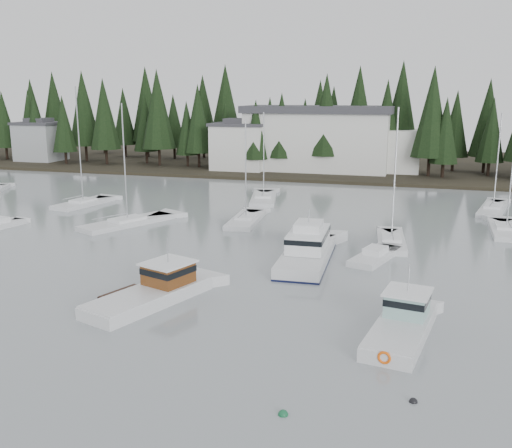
% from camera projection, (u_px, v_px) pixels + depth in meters
% --- Properties ---
extents(far_shore_land, '(240.00, 54.00, 1.00)m').
position_uv_depth(far_shore_land, '(356.00, 164.00, 111.53)').
color(far_shore_land, black).
rests_on(far_shore_land, ground).
extents(conifer_treeline, '(200.00, 22.00, 20.00)m').
position_uv_depth(conifer_treeline, '(349.00, 171.00, 101.24)').
color(conifer_treeline, black).
rests_on(conifer_treeline, ground).
extents(house_west, '(9.54, 7.42, 8.75)m').
position_uv_depth(house_west, '(240.00, 145.00, 98.61)').
color(house_west, silver).
rests_on(house_west, ground).
extents(house_far_west, '(8.48, 7.42, 8.25)m').
position_uv_depth(house_far_west, '(40.00, 140.00, 112.08)').
color(house_far_west, '#999EA0').
rests_on(house_far_west, ground).
extents(harbor_inn, '(29.50, 11.50, 10.90)m').
position_uv_depth(harbor_inn, '(330.00, 139.00, 97.35)').
color(harbor_inn, silver).
rests_on(harbor_inn, ground).
extents(lobster_boat_brown, '(6.51, 9.75, 4.57)m').
position_uv_depth(lobster_boat_brown, '(153.00, 293.00, 37.57)').
color(lobster_boat_brown, silver).
rests_on(lobster_boat_brown, ground).
extents(cabin_cruiser_center, '(4.07, 11.57, 4.91)m').
position_uv_depth(cabin_cruiser_center, '(307.00, 252.00, 46.60)').
color(cabin_cruiser_center, silver).
rests_on(cabin_cruiser_center, ground).
extents(lobster_boat_teal, '(3.99, 8.26, 4.41)m').
position_uv_depth(lobster_boat_teal, '(402.00, 327.00, 32.20)').
color(lobster_boat_teal, silver).
rests_on(lobster_boat_teal, ground).
extents(sailboat_1, '(5.17, 10.65, 11.70)m').
position_uv_depth(sailboat_1, '(264.00, 200.00, 73.49)').
color(sailboat_1, silver).
rests_on(sailboat_1, ground).
extents(sailboat_2, '(7.20, 10.80, 13.01)m').
position_uv_depth(sailboat_2, '(128.00, 224.00, 59.61)').
color(sailboat_2, silver).
rests_on(sailboat_2, ground).
extents(sailboat_4, '(3.22, 8.49, 12.80)m').
position_uv_depth(sailboat_4, '(391.00, 243.00, 51.92)').
color(sailboat_4, silver).
rests_on(sailboat_4, ground).
extents(sailboat_6, '(3.49, 9.17, 11.41)m').
position_uv_depth(sailboat_6, '(246.00, 222.00, 60.85)').
color(sailboat_6, silver).
rests_on(sailboat_6, ground).
extents(sailboat_7, '(4.31, 8.67, 14.80)m').
position_uv_depth(sailboat_7, '(83.00, 205.00, 70.02)').
color(sailboat_7, silver).
rests_on(sailboat_7, ground).
extents(sailboat_9, '(3.08, 8.88, 11.44)m').
position_uv_depth(sailboat_9, '(506.00, 232.00, 56.40)').
color(sailboat_9, silver).
rests_on(sailboat_9, ground).
extents(sailboat_10, '(4.63, 10.64, 11.85)m').
position_uv_depth(sailboat_10, '(493.00, 210.00, 66.75)').
color(sailboat_10, silver).
rests_on(sailboat_10, ground).
extents(runabout_1, '(4.08, 7.09, 1.42)m').
position_uv_depth(runabout_1, '(375.00, 258.00, 47.17)').
color(runabout_1, silver).
rests_on(runabout_1, ground).
extents(mooring_buoy_green, '(0.45, 0.45, 0.45)m').
position_uv_depth(mooring_buoy_green, '(283.00, 415.00, 24.31)').
color(mooring_buoy_green, '#145933').
rests_on(mooring_buoy_green, ground).
extents(mooring_buoy_dark, '(0.39, 0.39, 0.39)m').
position_uv_depth(mooring_buoy_dark, '(413.00, 402.00, 25.32)').
color(mooring_buoy_dark, black).
rests_on(mooring_buoy_dark, ground).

